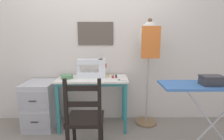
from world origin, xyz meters
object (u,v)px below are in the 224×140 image
Objects in this scene: thread_spool_mid_table at (113,77)px; thread_spool_far_edge at (116,76)px; dress_form at (149,48)px; fabric_bowl at (67,76)px; filing_cabinet at (41,105)px; scissors at (121,80)px; storage_box at (212,80)px; sewing_machine at (93,69)px; thread_spool_near_machine at (109,76)px; wooden_chair at (85,119)px; ironing_board at (216,89)px.

thread_spool_far_edge reaches higher than thread_spool_mid_table.
fabric_bowl is at bearing -174.78° from dress_form.
scissors is at bearing -7.57° from filing_cabinet.
storage_box is at bearing -63.85° from dress_form.
sewing_machine is 10.72× the size of thread_spool_near_machine.
filing_cabinet is at bearing -177.26° from dress_form.
filing_cabinet is at bearing 139.61° from wooden_chair.
sewing_machine is 0.35m from thread_spool_far_edge.
fabric_bowl is at bearing 170.69° from scissors.
dress_form is at bearing 5.22° from fabric_bowl.
thread_spool_near_machine is 0.89× the size of thread_spool_far_edge.
filing_cabinet is (-1.00, -0.07, -0.42)m from thread_spool_near_machine.
wooden_chair is (-0.36, -0.64, -0.34)m from thread_spool_far_edge.
wooden_chair is (-0.42, -0.48, -0.32)m from scissors.
fabric_bowl is 0.11× the size of dress_form.
thread_spool_far_edge is at bearing -171.79° from dress_form.
fabric_bowl is (-0.36, -0.06, -0.10)m from sewing_machine.
dress_form is (1.16, 0.11, 0.39)m from fabric_bowl.
thread_spool_mid_table is (0.28, -0.05, -0.10)m from sewing_machine.
storage_box is at bearing -39.16° from thread_spool_mid_table.
thread_spool_mid_table is at bearing 130.92° from scissors.
sewing_machine is 0.45× the size of wooden_chair.
storage_box is at bearing -37.59° from scissors.
scissors is 2.93× the size of thread_spool_far_edge.
dress_form is (0.58, 0.00, 0.40)m from thread_spool_near_machine.
thread_spool_near_machine is 0.92× the size of thread_spool_mid_table.
fabric_bowl is 4.36× the size of thread_spool_near_machine.
ironing_board is at bearing -5.35° from wooden_chair.
dress_form is at bearing 2.74° from filing_cabinet.
wooden_chair reaches higher than thread_spool_far_edge.
sewing_machine is at bearing 146.17° from storage_box.
sewing_machine is at bearing -168.40° from thread_spool_near_machine.
thread_spool_mid_table is at bearing -59.22° from thread_spool_near_machine.
dress_form is (0.52, 0.10, 0.40)m from thread_spool_mid_table.
sewing_machine reaches higher than wooden_chair.
sewing_machine is 9.91× the size of thread_spool_mid_table.
thread_spool_near_machine is at bearing 142.62° from ironing_board.
storage_box is at bearing -33.83° from sewing_machine.
wooden_chair is at bearing 174.65° from ironing_board.
dress_form reaches higher than wooden_chair.
thread_spool_far_edge is 0.81m from wooden_chair.
scissors is (0.76, -0.12, -0.02)m from fabric_bowl.
scissors is at bearing -24.64° from sewing_machine.
sewing_machine is 0.79m from wooden_chair.
filing_cabinet is (-1.11, -0.01, -0.42)m from thread_spool_far_edge.
dress_form is 7.48× the size of storage_box.
wooden_chair is 1.35× the size of filing_cabinet.
fabric_bowl is 0.77m from scissors.
thread_spool_near_machine is at bearing 120.78° from thread_spool_mid_table.
sewing_machine is 0.38m from fabric_bowl.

